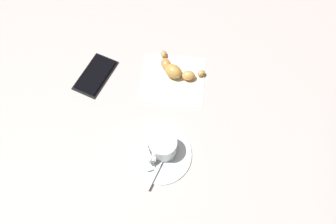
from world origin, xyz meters
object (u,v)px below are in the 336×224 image
at_px(espresso_cup, 163,146).
at_px(saucer, 161,154).
at_px(teaspoon, 164,155).
at_px(croissant, 176,70).
at_px(sugar_packet, 147,157).
at_px(cell_phone, 95,75).
at_px(napkin, 174,79).

bearing_deg(espresso_cup, saucer, -31.55).
bearing_deg(teaspoon, saucer, -111.94).
distance_m(espresso_cup, croissant, 0.23).
bearing_deg(espresso_cup, sugar_packet, -63.21).
bearing_deg(cell_phone, teaspoon, 39.59).
height_order(teaspoon, napkin, teaspoon).
bearing_deg(saucer, teaspoon, 68.06).
xyz_separation_m(sugar_packet, cell_phone, (-0.24, -0.15, -0.01)).
bearing_deg(sugar_packet, teaspoon, 80.14).
distance_m(espresso_cup, napkin, 0.21).
bearing_deg(sugar_packet, croissant, 144.12).
relative_size(sugar_packet, cell_phone, 0.45).
xyz_separation_m(saucer, cell_phone, (-0.23, -0.18, -0.00)).
bearing_deg(napkin, saucer, -8.80).
bearing_deg(cell_phone, sugar_packet, 32.27).
xyz_separation_m(napkin, croissant, (-0.02, 0.01, 0.02)).
xyz_separation_m(sugar_packet, napkin, (-0.23, 0.07, -0.01)).
bearing_deg(croissant, saucer, -9.35).
xyz_separation_m(teaspoon, cell_phone, (-0.23, -0.19, -0.01)).
relative_size(teaspoon, sugar_packet, 1.95).
distance_m(saucer, napkin, 0.22).
xyz_separation_m(teaspoon, croissant, (-0.24, 0.03, 0.01)).
bearing_deg(cell_phone, saucer, 38.82).
height_order(saucer, teaspoon, teaspoon).
height_order(croissant, cell_phone, croissant).
bearing_deg(napkin, croissant, 164.71).
relative_size(saucer, napkin, 0.89).
relative_size(teaspoon, napkin, 0.79).
bearing_deg(napkin, cell_phone, -93.16).
bearing_deg(sugar_packet, saucer, 87.32).
bearing_deg(espresso_cup, cell_phone, -139.06).
distance_m(espresso_cup, teaspoon, 0.03).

